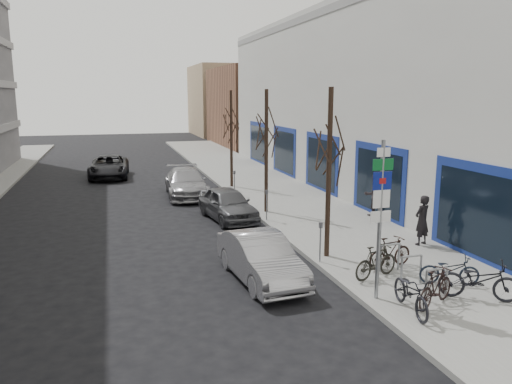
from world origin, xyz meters
TOP-DOWN VIEW (x-y plane):
  - ground at (0.00, 0.00)m, footprint 120.00×120.00m
  - sidewalk_east at (4.50, 10.00)m, footprint 5.00×70.00m
  - commercial_building at (17.00, 16.00)m, footprint 20.00×32.00m
  - brick_building_far at (13.00, 40.00)m, footprint 12.00×14.00m
  - tan_building_far at (13.50, 55.00)m, footprint 13.00×12.00m
  - highway_sign_pole at (2.40, -0.01)m, footprint 0.55×0.10m
  - bike_rack at (3.80, 0.60)m, footprint 0.66×2.26m
  - tree_near at (2.60, 3.50)m, footprint 1.80×1.80m
  - tree_mid at (2.60, 10.00)m, footprint 1.80×1.80m
  - tree_far at (2.60, 16.50)m, footprint 1.80×1.80m
  - meter_front at (2.15, 3.00)m, footprint 0.10×0.08m
  - meter_mid at (2.15, 8.50)m, footprint 0.10×0.08m
  - meter_back at (2.15, 14.00)m, footprint 0.10×0.08m
  - bike_near_left at (2.77, -0.96)m, footprint 0.84×1.90m
  - bike_near_right at (3.54, -0.83)m, footprint 1.65×1.17m
  - bike_mid_curb at (4.78, 0.27)m, footprint 1.67×1.05m
  - bike_mid_inner at (3.11, 1.28)m, footprint 1.70×0.95m
  - bike_far_curb at (4.84, -0.80)m, footprint 1.98×1.56m
  - bike_far_inner at (3.95, 1.94)m, footprint 1.67×0.78m
  - parked_car_front at (0.04, 2.41)m, footprint 1.76×4.19m
  - parked_car_mid at (0.75, 9.59)m, footprint 2.15×4.22m
  - parked_car_back at (-0.20, 15.11)m, footprint 2.27×5.08m
  - lane_car at (-4.06, 22.54)m, footprint 2.67×5.24m
  - pedestrian_near at (6.24, 3.70)m, footprint 0.74×0.60m
  - pedestrian_far at (6.80, 7.96)m, footprint 0.73×0.53m

SIDE VIEW (x-z plane):
  - ground at x=0.00m, z-range 0.00..0.00m
  - sidewalk_east at x=4.50m, z-range 0.00..0.15m
  - bike_far_inner at x=3.95m, z-range 0.15..1.13m
  - bike_mid_curb at x=4.78m, z-range 0.15..1.13m
  - bike_near_right at x=3.54m, z-range 0.15..1.13m
  - bike_mid_inner at x=3.11m, z-range 0.15..1.14m
  - bike_rack at x=3.80m, z-range 0.24..1.07m
  - parked_car_front at x=0.04m, z-range 0.00..1.35m
  - parked_car_mid at x=0.75m, z-range 0.00..1.38m
  - lane_car at x=-4.06m, z-range 0.00..1.42m
  - bike_near_left at x=2.77m, z-range 0.15..1.27m
  - parked_car_back at x=-0.20m, z-range 0.00..1.45m
  - bike_far_curb at x=4.84m, z-range 0.15..1.35m
  - meter_front at x=2.15m, z-range 0.28..1.55m
  - meter_mid at x=2.15m, z-range 0.28..1.55m
  - meter_back at x=2.15m, z-range 0.28..1.55m
  - pedestrian_near at x=6.24m, z-range 0.15..1.89m
  - pedestrian_far at x=6.80m, z-range 0.15..2.00m
  - highway_sign_pole at x=2.40m, z-range 0.36..4.56m
  - brick_building_far at x=13.00m, z-range 0.00..8.00m
  - tree_near at x=2.60m, z-range 1.35..6.85m
  - tree_mid at x=2.60m, z-range 1.35..6.85m
  - tree_far at x=2.60m, z-range 1.35..6.85m
  - tan_building_far at x=13.50m, z-range 0.00..9.00m
  - commercial_building at x=17.00m, z-range 0.00..10.00m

